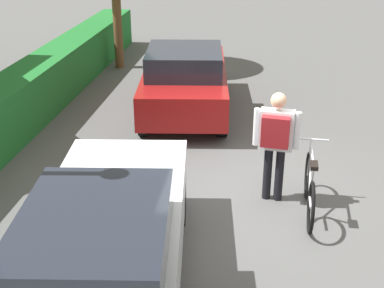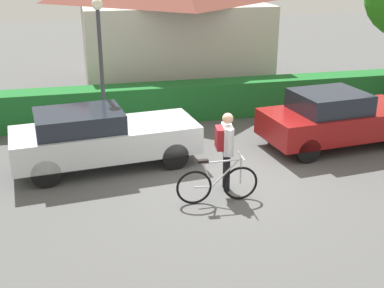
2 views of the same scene
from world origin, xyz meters
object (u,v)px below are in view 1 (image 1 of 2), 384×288
parked_car_near (106,243)px  person_rider (276,137)px  bicycle (310,188)px  parked_car_far (185,79)px

parked_car_near → person_rider: person_rider is taller
parked_car_near → bicycle: (2.20, -2.41, -0.35)m
parked_car_near → parked_car_far: (6.15, 0.00, 0.01)m
person_rider → parked_car_far: bearing=27.4°
person_rider → bicycle: bearing=-120.7°
parked_car_far → bicycle: 4.65m
bicycle → person_rider: bearing=59.3°
bicycle → person_rider: 0.90m
parked_car_near → person_rider: bearing=-36.9°
bicycle → parked_car_far: bearing=31.5°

